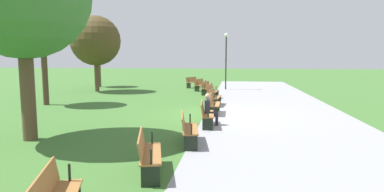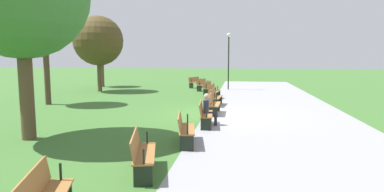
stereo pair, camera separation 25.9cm
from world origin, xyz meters
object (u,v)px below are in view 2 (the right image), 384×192
at_px(bench_1, 203,85).
at_px(tree_0, 98,41).
at_px(lamp_post, 229,51).
at_px(tree_3, 44,22).
at_px(tree_4, 101,49).
at_px(bench_5, 213,104).
at_px(bench_7, 185,128).
at_px(person_seated, 209,108).
at_px(bench_2, 209,88).
at_px(bench_4, 215,97).
at_px(bench_0, 195,82).
at_px(bench_8, 142,152).
at_px(bench_3, 213,92).
at_px(bench_6, 205,113).

bearing_deg(bench_1, tree_0, -58.83).
bearing_deg(lamp_post, tree_3, -43.84).
bearing_deg(tree_4, bench_1, 77.29).
height_order(bench_5, bench_7, same).
xyz_separation_m(bench_7, person_seated, (-2.77, 0.44, 0.17)).
xyz_separation_m(bench_2, tree_3, (6.06, -8.17, 3.94)).
height_order(tree_3, tree_4, tree_3).
height_order(bench_7, tree_4, tree_4).
xyz_separation_m(bench_4, lamp_post, (-8.81, 0.36, 2.58)).
xyz_separation_m(bench_0, lamp_post, (1.24, 2.83, 2.58)).
relative_size(bench_1, bench_7, 1.01).
distance_m(bench_5, lamp_post, 11.70).
height_order(bench_7, bench_8, same).
bearing_deg(person_seated, bench_0, -174.84).
relative_size(bench_4, bench_8, 0.98).
bearing_deg(bench_0, bench_5, 34.58).
bearing_deg(tree_3, person_seated, 66.00).
bearing_deg(person_seated, tree_4, -148.39).
bearing_deg(bench_1, bench_4, 29.96).
relative_size(bench_3, person_seated, 1.42).
bearing_deg(bench_7, tree_0, -156.40).
distance_m(bench_4, bench_5, 2.60).
bearing_deg(tree_4, bench_2, 65.11).
relative_size(bench_0, bench_8, 0.99).
height_order(bench_2, lamp_post, lamp_post).
distance_m(bench_7, tree_4, 20.45).
bearing_deg(bench_4, tree_4, -127.69).
bearing_deg(bench_0, tree_4, -64.23).
xyz_separation_m(bench_4, bench_5, (2.60, 0.10, 0.00)).
bearing_deg(bench_1, bench_8, 20.76).
bearing_deg(bench_3, bench_1, -156.97).
height_order(bench_5, tree_3, tree_3).
distance_m(person_seated, tree_3, 10.68).
height_order(bench_5, tree_4, tree_4).
xyz_separation_m(bench_3, tree_4, (-7.09, -10.31, 2.78)).
bearing_deg(bench_6, bench_1, -177.72).
distance_m(bench_3, tree_4, 12.82).
height_order(bench_4, tree_3, tree_3).
bearing_deg(bench_4, tree_3, -79.43).
relative_size(bench_5, bench_8, 0.96).
height_order(bench_1, tree_3, tree_3).
distance_m(bench_3, bench_8, 12.91).
height_order(bench_8, lamp_post, lamp_post).
bearing_deg(bench_4, tree_0, -118.27).
bearing_deg(bench_2, tree_3, -39.58).
xyz_separation_m(bench_4, tree_4, (-9.67, -10.62, 2.78)).
bearing_deg(person_seated, bench_3, 178.69).
bearing_deg(lamp_post, bench_8, -3.55).
height_order(bench_6, tree_3, tree_3).
bearing_deg(bench_6, lamp_post, 173.92).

